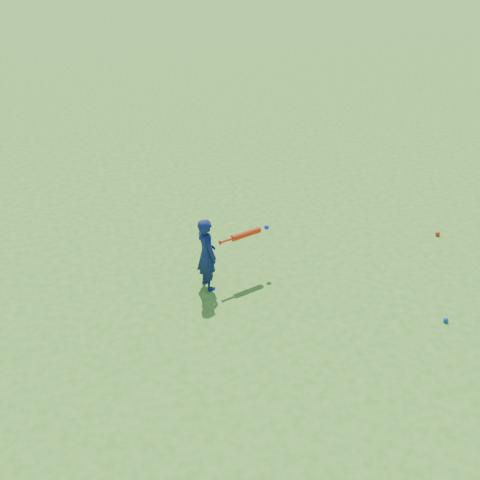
# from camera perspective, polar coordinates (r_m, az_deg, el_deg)

# --- Properties ---
(ground) EXTENTS (80.00, 80.00, 0.00)m
(ground) POSITION_cam_1_polar(r_m,az_deg,el_deg) (6.80, -1.39, -6.50)
(ground) COLOR #34711A
(ground) RESTS_ON ground
(child) EXTENTS (0.33, 0.41, 1.00)m
(child) POSITION_cam_1_polar(r_m,az_deg,el_deg) (6.77, -3.57, -1.50)
(child) COLOR #0F1947
(child) RESTS_ON ground
(ground_ball_red) EXTENTS (0.07, 0.07, 0.07)m
(ground_ball_red) POSITION_cam_1_polar(r_m,az_deg,el_deg) (8.64, 20.34, 0.65)
(ground_ball_red) COLOR red
(ground_ball_red) RESTS_ON ground
(ground_ball_blue) EXTENTS (0.06, 0.06, 0.06)m
(ground_ball_blue) POSITION_cam_1_polar(r_m,az_deg,el_deg) (6.91, 21.11, -7.95)
(ground_ball_blue) COLOR #0B3CCA
(ground_ball_blue) RESTS_ON ground
(bat_swing) EXTENTS (0.73, 0.26, 0.09)m
(bat_swing) POSITION_cam_1_polar(r_m,az_deg,el_deg) (6.92, 0.82, 0.70)
(bat_swing) COLOR red
(bat_swing) RESTS_ON ground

